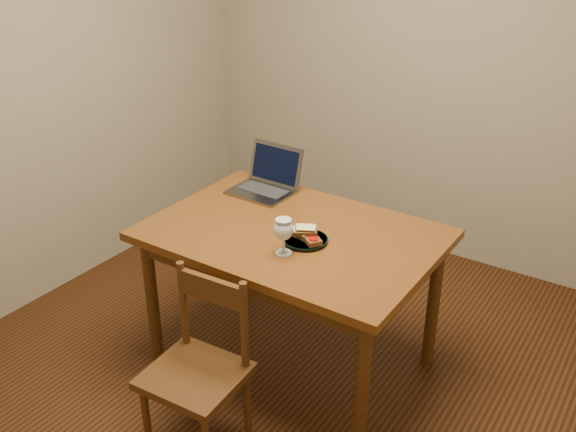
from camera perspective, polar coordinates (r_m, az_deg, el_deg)
The scene contains 11 objects.
floor at distance 3.25m, azimuth 0.03°, elevation -14.09°, with size 3.20×3.20×0.02m, color black.
back_wall at distance 4.00m, azimuth 13.29°, elevation 14.12°, with size 3.20×0.02×2.60m, color gray.
left_wall at distance 3.71m, azimuth -21.67°, elevation 12.09°, with size 0.02×3.20×2.60m, color gray.
table at distance 2.96m, azimuth 0.43°, elevation -2.80°, with size 1.30×0.90×0.74m.
chair at distance 2.65m, azimuth -8.06°, elevation -12.80°, with size 0.40×0.38×0.40m.
plate at distance 2.83m, azimuth 1.55°, elevation -2.16°, with size 0.20×0.20×0.02m, color black.
sandwich_cheese at distance 2.84m, azimuth 1.09°, elevation -1.47°, with size 0.10×0.06×0.03m, color #381E0C, non-canonical shape.
sandwich_tomato at distance 2.79m, azimuth 2.12°, elevation -2.00°, with size 0.10×0.06×0.03m, color #381E0C, non-canonical shape.
sandwich_top at distance 2.81m, azimuth 1.61°, elevation -1.28°, with size 0.10×0.06×0.03m, color #381E0C, non-canonical shape.
milk_glass at distance 2.70m, azimuth -0.40°, elevation -1.83°, with size 0.09×0.09×0.17m, color white, non-canonical shape.
laptop at distance 3.32m, azimuth -1.84°, elevation 3.30°, with size 0.32×0.29×0.22m.
Camera 1 is at (1.37, -2.07, 2.09)m, focal length 40.00 mm.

